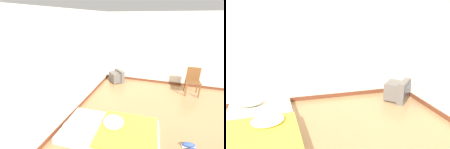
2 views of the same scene
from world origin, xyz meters
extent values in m
cube|color=silver|center=(0.00, 2.94, 1.30)|extent=(7.42, 0.06, 2.60)
cube|color=brown|center=(0.00, 2.90, 0.04)|extent=(7.42, 0.02, 0.09)
cube|color=silver|center=(-0.67, 2.90, 1.67)|extent=(1.11, 0.01, 0.80)
cube|color=white|center=(-0.67, 2.89, 1.67)|extent=(1.04, 0.01, 0.73)
cube|color=beige|center=(-0.72, 1.74, 0.08)|extent=(1.24, 2.14, 0.15)
ellipsoid|color=silver|center=(-0.95, 2.55, 0.22)|extent=(0.54, 0.36, 0.14)
cube|color=yellow|center=(-0.70, 1.34, 0.18)|extent=(1.22, 1.26, 0.05)
ellipsoid|color=silver|center=(-0.57, 1.70, 0.24)|extent=(0.64, 0.61, 0.11)
cube|color=#56514C|center=(2.04, 2.46, 0.21)|extent=(0.54, 0.54, 0.36)
cube|color=#56514C|center=(2.19, 2.30, 0.23)|extent=(0.49, 0.49, 0.46)
cube|color=#283342|center=(2.24, 2.25, 0.24)|extent=(0.33, 0.33, 0.33)
camera|label=1|loc=(-3.18, 0.89, 2.43)|focal=24.00mm
camera|label=2|loc=(-0.30, -1.56, 1.90)|focal=35.00mm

